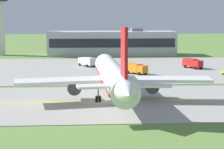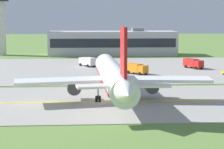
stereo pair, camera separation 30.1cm
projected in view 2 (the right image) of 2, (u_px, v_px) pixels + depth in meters
The scene contains 9 objects.
ground_plane at pixel (101, 102), 66.79m from camera, with size 500.00×500.00×0.00m, color olive.
taxiway_strip at pixel (101, 102), 66.78m from camera, with size 240.00×28.00×0.10m, color #9E9B93.
apron_pad at pixel (133, 69), 108.87m from camera, with size 140.00×52.00×0.10m, color #9E9B93.
taxiway_centreline at pixel (101, 102), 66.77m from camera, with size 220.00×0.60×0.01m, color yellow.
airplane_lead at pixel (113, 76), 67.98m from camera, with size 32.51×39.60×12.70m.
service_truck_baggage at pixel (136, 68), 98.04m from camera, with size 5.37×5.95×2.60m.
service_truck_catering at pixel (88, 61), 112.95m from camera, with size 5.02×6.14×2.60m.
service_truck_pushback at pixel (193, 63), 108.80m from camera, with size 4.63×6.26×2.60m.
terminal_building at pixel (113, 43), 145.98m from camera, with size 45.37×12.10×9.76m.
Camera 2 is at (-2.21, -65.42, 14.15)m, focal length 65.13 mm.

